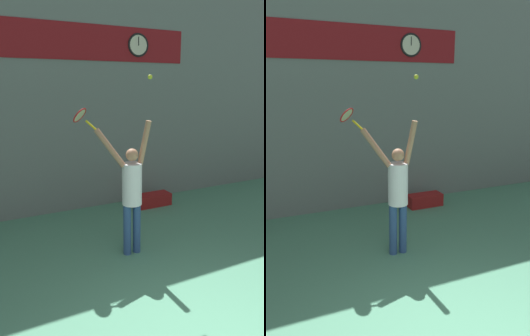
{
  "view_description": "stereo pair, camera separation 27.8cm",
  "coord_description": "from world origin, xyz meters",
  "views": [
    {
      "loc": [
        -1.99,
        -1.48,
        2.75
      ],
      "look_at": [
        0.25,
        3.05,
        1.48
      ],
      "focal_mm": 35.0,
      "sensor_mm": 36.0,
      "label": 1
    },
    {
      "loc": [
        -1.74,
        -1.59,
        2.75
      ],
      "look_at": [
        0.25,
        3.05,
        1.48
      ],
      "focal_mm": 35.0,
      "sensor_mm": 36.0,
      "label": 2
    }
  ],
  "objects": [
    {
      "name": "scoreboard_clock",
      "position": [
        1.57,
        5.4,
        3.64
      ],
      "size": [
        0.51,
        0.05,
        0.51
      ],
      "color": "beige"
    },
    {
      "name": "tennis_player",
      "position": [
        0.24,
        3.05,
        1.12
      ],
      "size": [
        0.85,
        0.5,
        2.24
      ],
      "color": "#2D4C7F",
      "rests_on": "ground_plane"
    },
    {
      "name": "tennis_ball",
      "position": [
        0.5,
        2.94,
        2.88
      ],
      "size": [
        0.07,
        0.07,
        0.07
      ],
      "color": "#CCDB2D"
    },
    {
      "name": "sponsor_banner",
      "position": [
        0.0,
        5.42,
        3.64
      ],
      "size": [
        5.44,
        0.02,
        0.73
      ],
      "color": "maroon"
    },
    {
      "name": "back_wall",
      "position": [
        0.0,
        5.48,
        2.5
      ],
      "size": [
        18.0,
        0.1,
        5.0
      ],
      "color": "slate",
      "rests_on": "ground_plane"
    },
    {
      "name": "tennis_racket",
      "position": [
        -0.42,
        3.51,
        2.29
      ],
      "size": [
        0.38,
        0.39,
        0.35
      ],
      "color": "yellow"
    },
    {
      "name": "equipment_bag",
      "position": [
        1.71,
        4.87,
        0.14
      ],
      "size": [
        0.82,
        0.35,
        0.29
      ],
      "color": "maroon",
      "rests_on": "ground_plane"
    }
  ]
}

